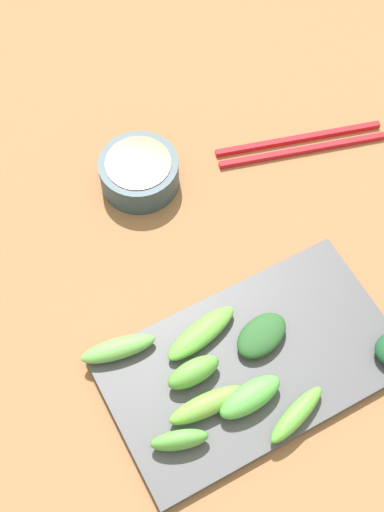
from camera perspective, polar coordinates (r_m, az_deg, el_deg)
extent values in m
cube|color=#996640|center=(0.89, 0.74, -1.46)|extent=(2.10, 2.10, 0.02)
cylinder|color=#324855|center=(0.93, -4.21, 6.60)|extent=(0.10, 0.10, 0.04)
cylinder|color=maroon|center=(0.93, -4.24, 6.95)|extent=(0.08, 0.08, 0.03)
cube|color=#4A4A4F|center=(0.83, 4.76, -8.54)|extent=(0.19, 0.33, 0.01)
ellipsoid|color=#65AF40|center=(0.82, 0.73, -6.14)|extent=(0.05, 0.10, 0.02)
ellipsoid|color=#2B5C2C|center=(0.82, 5.54, -6.29)|extent=(0.06, 0.08, 0.02)
ellipsoid|color=#5CAE46|center=(0.78, -1.00, -14.39)|extent=(0.04, 0.07, 0.03)
ellipsoid|color=#74AD42|center=(0.79, 1.18, -11.73)|extent=(0.03, 0.09, 0.03)
ellipsoid|color=#5DBB4E|center=(0.79, 4.63, -11.08)|extent=(0.04, 0.08, 0.03)
ellipsoid|color=#65BA42|center=(0.80, 8.45, -12.24)|extent=(0.05, 0.09, 0.02)
ellipsoid|color=#69B350|center=(0.82, -5.88, -7.32)|extent=(0.04, 0.09, 0.02)
ellipsoid|color=#61AA42|center=(0.80, 0.11, -9.21)|extent=(0.03, 0.06, 0.03)
cube|color=red|center=(1.00, 8.44, 9.18)|extent=(0.07, 0.22, 0.01)
cube|color=red|center=(0.98, 8.77, 8.28)|extent=(0.07, 0.22, 0.01)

